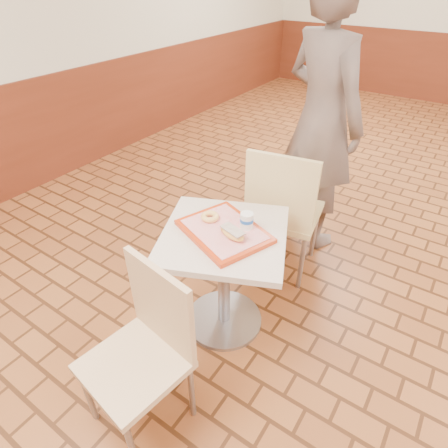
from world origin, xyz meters
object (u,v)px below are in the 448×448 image
Objects in this scene: chair_main_back at (283,208)px; serving_tray at (224,231)px; customer at (321,120)px; long_john_donut at (232,233)px; ring_donut at (210,217)px; paper_cup at (247,220)px; chair_main_front at (145,345)px; main_table at (224,265)px.

chair_main_back is 2.14× the size of serving_tray.
customer is (-0.03, 0.57, 0.42)m from chair_main_back.
serving_tray is at bearing 156.63° from long_john_donut.
serving_tray is at bearing -15.97° from ring_donut.
chair_main_back is 5.82× the size of long_john_donut.
ring_donut is 1.14× the size of paper_cup.
paper_cup is (0.09, 0.08, 0.06)m from serving_tray.
long_john_donut is at bearing 81.62° from chair_main_back.
paper_cup is (0.07, 0.73, 0.28)m from chair_main_front.
ring_donut is at bearing 161.12° from long_john_donut.
ring_donut is at bearing 164.03° from serving_tray.
long_john_donut is 0.11m from paper_cup.
ring_donut reaches higher than main_table.
chair_main_front is at bearing -78.51° from ring_donut.
main_table is at bearing 75.04° from chair_main_back.
long_john_donut is (0.02, -0.65, 0.20)m from chair_main_back.
ring_donut is 0.21m from paper_cup.
serving_tray is 0.12m from ring_donut.
chair_main_front is at bearing 114.78° from customer.
main_table is 0.30m from ring_donut.
chair_main_back is at bearing 94.07° from paper_cup.
chair_main_back is 0.64m from ring_donut.
customer is 1.21m from serving_tray.
paper_cup reaches higher than serving_tray.
ring_donut is at bearing 107.90° from customer.
customer reaches higher than main_table.
chair_main_front is at bearing -95.19° from paper_cup.
paper_cup is at bearing 41.06° from main_table.
customer is (-0.00, 1.84, 0.48)m from chair_main_front.
main_table is at bearing -138.94° from paper_cup.
paper_cup is (0.09, 0.08, 0.30)m from main_table.
long_john_donut is at bearing -99.66° from paper_cup.
ring_donut is (-0.12, 0.03, 0.03)m from serving_tray.
customer is at bearing -97.03° from chair_main_back.
long_john_donut is (0.07, -0.03, 0.04)m from serving_tray.
serving_tray is 0.13m from paper_cup.
customer is at bearing 93.56° from paper_cup.
ring_donut is (-0.12, 0.03, 0.27)m from main_table.
customer is 4.26× the size of serving_tray.
paper_cup is (0.07, -1.10, -0.20)m from customer.
long_john_donut is at bearing 117.08° from customer.
chair_main_back is at bearing 117.80° from customer.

